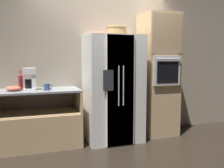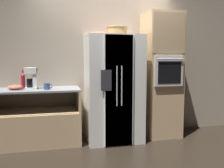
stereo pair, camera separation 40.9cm
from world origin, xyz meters
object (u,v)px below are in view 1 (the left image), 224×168
at_px(coffee_maker, 31,78).
at_px(fruit_bowl, 99,34).
at_px(refrigerator, 113,89).
at_px(mug, 47,87).
at_px(bottle_tall, 21,81).
at_px(mixing_bowl, 13,88).
at_px(wall_oven, 158,75).
at_px(wicker_basket, 117,31).

bearing_deg(coffee_maker, fruit_bowl, 0.01).
relative_size(refrigerator, mug, 12.94).
height_order(refrigerator, fruit_bowl, fruit_bowl).
bearing_deg(bottle_tall, mixing_bowl, -130.45).
relative_size(refrigerator, bottle_tall, 5.91).
relative_size(refrigerator, wall_oven, 0.81).
distance_m(wicker_basket, bottle_tall, 1.73).
distance_m(refrigerator, coffee_maker, 1.33).
xyz_separation_m(wicker_basket, coffee_maker, (-1.36, 0.13, -0.75)).
distance_m(wicker_basket, mug, 1.44).
bearing_deg(wicker_basket, mixing_bowl, 176.73).
distance_m(refrigerator, wicker_basket, 0.96).
height_order(wall_oven, bottle_tall, wall_oven).
relative_size(mug, coffee_maker, 0.40).
bearing_deg(coffee_maker, mug, -31.30).
bearing_deg(wall_oven, mixing_bowl, -179.70).
xyz_separation_m(fruit_bowl, mixing_bowl, (-1.35, -0.04, -0.85)).
distance_m(wall_oven, fruit_bowl, 1.31).
bearing_deg(wall_oven, bottle_tall, 177.34).
bearing_deg(mug, coffee_maker, 148.70).
xyz_separation_m(bottle_tall, mug, (0.38, -0.22, -0.08)).
distance_m(mixing_bowl, coffee_maker, 0.30).
bearing_deg(refrigerator, wicker_basket, -38.20).
bearing_deg(bottle_tall, coffee_maker, -28.11).
xyz_separation_m(bottle_tall, mixing_bowl, (-0.10, -0.12, -0.09)).
height_order(wicker_basket, bottle_tall, wicker_basket).
distance_m(wall_oven, mixing_bowl, 2.46).
distance_m(bottle_tall, mug, 0.45).
height_order(wicker_basket, fruit_bowl, wicker_basket).
height_order(fruit_bowl, coffee_maker, fruit_bowl).
bearing_deg(coffee_maker, mixing_bowl, -171.21).
xyz_separation_m(wall_oven, wicker_basket, (-0.84, -0.11, 0.75)).
xyz_separation_m(refrigerator, mug, (-1.08, -0.05, 0.07)).
bearing_deg(coffee_maker, bottle_tall, 151.89).
bearing_deg(coffee_maker, refrigerator, -4.07).
height_order(wall_oven, mixing_bowl, wall_oven).
bearing_deg(wicker_basket, coffee_maker, 174.44).
distance_m(refrigerator, bottle_tall, 1.48).
height_order(refrigerator, wall_oven, wall_oven).
bearing_deg(mixing_bowl, bottle_tall, 49.55).
bearing_deg(wicker_basket, bottle_tall, 171.94).
relative_size(wall_oven, bottle_tall, 7.28).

